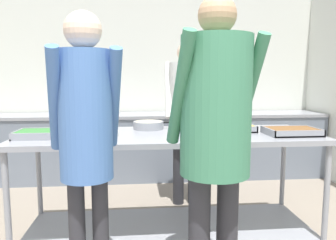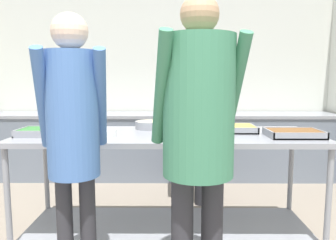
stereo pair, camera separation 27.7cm
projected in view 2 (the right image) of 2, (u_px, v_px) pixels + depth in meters
The scene contains 13 objects.
wall_rear at pixel (163, 82), 4.83m from camera, with size 4.98×0.06×2.65m.
back_counter at pixel (162, 145), 4.57m from camera, with size 4.82×0.65×0.89m.
serving_counter at pixel (168, 169), 2.72m from camera, with size 2.43×0.85×0.92m.
serving_tray_roast at pixel (51, 132), 2.61m from camera, with size 0.49×0.29×0.05m.
plate_stack at pixel (101, 133), 2.57m from camera, with size 0.26×0.26×0.05m.
sauce_pan at pixel (151, 125), 2.94m from camera, with size 0.41×0.27×0.07m.
broccoli_bowl at pixel (191, 127), 2.79m from camera, with size 0.23×0.23×0.11m.
serving_tray_greens at pixel (232, 129), 2.79m from camera, with size 0.39×0.31×0.05m.
serving_tray_vegetables at pixel (294, 134), 2.53m from camera, with size 0.41×0.29×0.05m.
guest_serving_left at pixel (198, 125), 1.80m from camera, with size 0.54×0.43×1.81m.
guest_serving_right at pixel (73, 126), 1.92m from camera, with size 0.45×0.40×1.74m.
cook_behind_counter at pixel (193, 106), 3.48m from camera, with size 0.48×0.37×1.75m.
water_bottle at pixel (217, 103), 4.53m from camera, with size 0.08×0.08×0.30m.
Camera 2 is at (0.11, -1.18, 1.37)m, focal length 35.00 mm.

